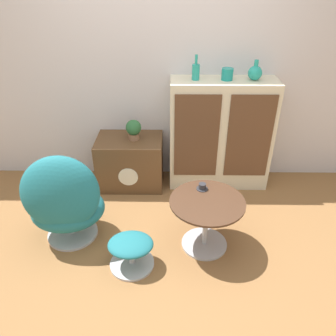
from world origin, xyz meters
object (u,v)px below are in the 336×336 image
object	(u,v)px
vase_inner_left	(227,74)
vase_inner_right	(255,73)
tv_console	(130,162)
potted_plant	(134,129)
sideboard	(220,135)
ottoman	(131,249)
egg_chair	(65,202)
coffee_table	(206,216)
teacup	(202,187)
vase_leftmost	(196,71)

from	to	relation	value
vase_inner_left	vase_inner_right	xyz separation A→B (m)	(0.26, 0.00, 0.02)
tv_console	potted_plant	distance (m)	0.39
sideboard	ottoman	world-z (taller)	sideboard
egg_chair	coffee_table	world-z (taller)	egg_chair
sideboard	vase_inner_right	world-z (taller)	vase_inner_right
coffee_table	vase_inner_right	size ratio (longest dim) A/B	3.25
coffee_table	vase_inner_left	bearing A→B (deg)	77.01
sideboard	teacup	size ratio (longest dim) A/B	11.75
vase_leftmost	potted_plant	world-z (taller)	vase_leftmost
sideboard	tv_console	xyz separation A→B (m)	(-0.95, -0.05, -0.31)
tv_console	vase_leftmost	size ratio (longest dim) A/B	2.95
tv_console	vase_inner_left	xyz separation A→B (m)	(0.97, 0.05, 0.94)
vase_inner_left	teacup	world-z (taller)	vase_inner_left
sideboard	egg_chair	size ratio (longest dim) A/B	1.32
ottoman	potted_plant	bearing A→B (deg)	93.57
sideboard	egg_chair	world-z (taller)	sideboard
egg_chair	ottoman	world-z (taller)	egg_chair
vase_inner_left	potted_plant	distance (m)	1.07
ottoman	teacup	bearing A→B (deg)	34.91
ottoman	egg_chair	bearing A→B (deg)	152.77
vase_inner_right	teacup	size ratio (longest dim) A/B	1.92
ottoman	potted_plant	xyz separation A→B (m)	(-0.07, 1.20, 0.48)
ottoman	vase_inner_left	bearing A→B (deg)	56.14
ottoman	vase_leftmost	size ratio (longest dim) A/B	1.54
teacup	coffee_table	bearing A→B (deg)	-79.83
vase_leftmost	teacup	bearing A→B (deg)	-87.60
coffee_table	potted_plant	bearing A→B (deg)	125.23
egg_chair	vase_inner_right	xyz separation A→B (m)	(1.67, 0.96, 0.81)
sideboard	vase_leftmost	distance (m)	0.71
vase_leftmost	teacup	size ratio (longest dim) A/B	2.39
tv_console	ottoman	bearing A→B (deg)	-83.83
ottoman	tv_console	bearing A→B (deg)	96.17
ottoman	coffee_table	world-z (taller)	coffee_table
egg_chair	ottoman	size ratio (longest dim) A/B	2.42
vase_leftmost	vase_inner_right	bearing A→B (deg)	0.00
egg_chair	vase_inner_left	distance (m)	1.88
coffee_table	vase_leftmost	distance (m)	1.37
egg_chair	teacup	world-z (taller)	egg_chair
coffee_table	vase_inner_right	xyz separation A→B (m)	(0.49, 1.01, 0.91)
sideboard	teacup	world-z (taller)	sideboard
potted_plant	coffee_table	bearing A→B (deg)	-54.77
vase_leftmost	potted_plant	distance (m)	0.84
ottoman	vase_inner_right	size ratio (longest dim) A/B	1.91
vase_inner_left	vase_inner_right	world-z (taller)	vase_inner_right
vase_inner_left	vase_inner_right	bearing A→B (deg)	0.00
coffee_table	vase_inner_right	world-z (taller)	vase_inner_right
vase_inner_left	teacup	xyz separation A→B (m)	(-0.26, -0.85, -0.71)
vase_inner_left	potted_plant	size ratio (longest dim) A/B	0.52
vase_leftmost	vase_inner_right	distance (m)	0.56
potted_plant	vase_inner_right	bearing A→B (deg)	2.53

